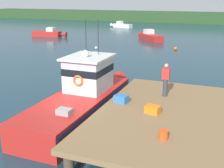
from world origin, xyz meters
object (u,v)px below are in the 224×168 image
Objects in this scene: main_fishing_boat at (83,97)px; moored_boat_far_left at (150,36)px; bait_bucket at (163,135)px; mooring_buoy_outer at (176,49)px; mooring_buoy_spare_mooring at (96,48)px; deckhand_by_the_boat at (166,79)px; moored_boat_off_the_point at (49,33)px; moored_boat_near_channel at (121,25)px; crate_stack_mid_dock at (121,99)px; crate_single_by_cleat at (153,109)px.

main_fishing_boat is 28.19m from moored_boat_far_left.
bait_bucket reaches higher than mooring_buoy_outer.
main_fishing_boat is 1.92× the size of moored_boat_far_left.
mooring_buoy_outer reaches higher than mooring_buoy_spare_mooring.
mooring_buoy_outer is at bearing 98.40° from bait_bucket.
moored_boat_far_left is (-7.56, 26.84, -1.55)m from deckhand_by_the_boat.
moored_boat_far_left is 15.69m from moored_boat_off_the_point.
moored_boat_off_the_point is 14.85× the size of mooring_buoy_outer.
main_fishing_boat reaches higher than moored_boat_near_channel.
main_fishing_boat is 32.22m from moored_boat_off_the_point.
moored_boat_near_channel is 15.59× the size of mooring_buoy_spare_mooring.
moored_boat_near_channel is (-9.78, 15.10, -0.07)m from moored_boat_far_left.
moored_boat_far_left is 13.49× the size of mooring_buoy_outer.
mooring_buoy_outer is at bearing -56.50° from moored_boat_near_channel.
main_fishing_boat is at bearing -67.25° from mooring_buoy_spare_mooring.
bait_bucket is 0.07× the size of moored_boat_near_channel.
main_fishing_boat reaches higher than moored_boat_off_the_point.
mooring_buoy_spare_mooring is (-4.00, -9.75, -0.34)m from moored_boat_far_left.
deckhand_by_the_boat is 5.04× the size of mooring_buoy_spare_mooring.
mooring_buoy_spare_mooring is at bearing 117.77° from crate_stack_mid_dock.
moored_boat_far_left is (-7.52, 29.19, -0.86)m from crate_single_by_cleat.
bait_bucket is 0.06× the size of moored_boat_off_the_point.
crate_single_by_cleat is 35.62m from moored_boat_off_the_point.
main_fishing_boat is at bearing -164.17° from deckhand_by_the_boat.
bait_bucket is at bearing -81.60° from mooring_buoy_outer.
bait_bucket is (0.90, -2.14, 0.01)m from crate_single_by_cleat.
crate_single_by_cleat reaches higher than mooring_buoy_spare_mooring.
crate_single_by_cleat is 2.45m from deckhand_by_the_boat.
crate_stack_mid_dock is at bearing -87.23° from mooring_buoy_outer.
mooring_buoy_spare_mooring is at bearing -162.44° from mooring_buoy_outer.
moored_boat_near_channel is at bearing 111.33° from crate_single_by_cleat.
moored_boat_near_channel is (-17.30, 44.29, -0.93)m from crate_single_by_cleat.
mooring_buoy_outer is (-2.70, 22.24, -1.17)m from crate_single_by_cleat.
moored_boat_off_the_point is at bearing -108.59° from moored_boat_near_channel.
deckhand_by_the_boat is at bearing 100.90° from bait_bucket.
moored_boat_far_left reaches higher than moored_boat_near_channel.
main_fishing_boat reaches higher than bait_bucket.
moored_boat_far_left is at bearing 101.63° from crate_stack_mid_dock.
main_fishing_boat is at bearing -72.70° from moored_boat_near_channel.
deckhand_by_the_boat is at bearing -55.94° from mooring_buoy_spare_mooring.
moored_boat_far_left is at bearing 124.72° from mooring_buoy_outer.
moored_boat_far_left is 0.91× the size of moored_boat_off_the_point.
bait_bucket is 24.67m from mooring_buoy_outer.
mooring_buoy_spare_mooring is (-9.86, 18.73, -1.21)m from crate_stack_mid_dock.
moored_boat_near_channel is at bearing 111.40° from bait_bucket.
main_fishing_boat is 2.31m from crate_stack_mid_dock.
moored_boat_far_left is (-8.42, 31.33, -0.86)m from bait_bucket.
crate_single_by_cleat is at bearing -59.36° from mooring_buoy_spare_mooring.
bait_bucket reaches higher than moored_boat_far_left.
crate_stack_mid_dock is 0.37× the size of deckhand_by_the_boat.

